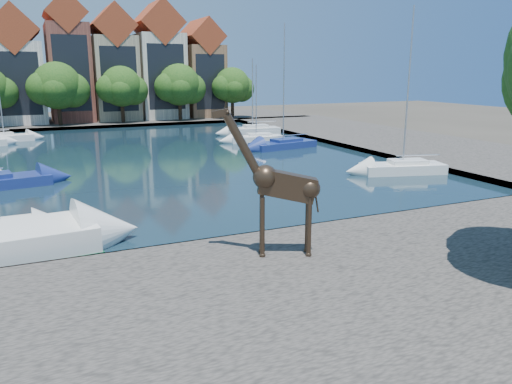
{
  "coord_description": "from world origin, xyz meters",
  "views": [
    {
      "loc": [
        -9.42,
        -19.14,
        7.41
      ],
      "look_at": [
        -1.73,
        -2.0,
        2.82
      ],
      "focal_mm": 35.0,
      "sensor_mm": 36.0,
      "label": 1
    }
  ],
  "objects": [
    {
      "name": "townhouse_east_mid",
      "position": [
        8.5,
        55.99,
        8.1
      ],
      "size": [
        6.43,
        9.18,
        16.65
      ],
      "color": "beige",
      "rests_on": "far_quay"
    },
    {
      "name": "water_basin",
      "position": [
        0.0,
        24.0,
        0.04
      ],
      "size": [
        38.0,
        50.0,
        0.08
      ],
      "primitive_type": "cube",
      "color": "black",
      "rests_on": "ground"
    },
    {
      "name": "sailboat_right_b",
      "position": [
        12.56,
        23.45,
        0.58
      ],
      "size": [
        6.91,
        3.45,
        11.55
      ],
      "color": "navy",
      "rests_on": "water_basin"
    },
    {
      "name": "far_quay",
      "position": [
        0.0,
        56.0,
        0.25
      ],
      "size": [
        60.0,
        16.0,
        0.5
      ],
      "primitive_type": "cube",
      "color": "#524D47",
      "rests_on": "ground"
    },
    {
      "name": "far_tree_mid_east",
      "position": [
        2.1,
        50.49,
        5.13
      ],
      "size": [
        7.02,
        5.4,
        7.52
      ],
      "color": "#332114",
      "rests_on": "far_quay"
    },
    {
      "name": "townhouse_west_inner",
      "position": [
        -10.5,
        55.99,
        7.35
      ],
      "size": [
        6.43,
        9.18,
        15.15
      ],
      "color": "silver",
      "rests_on": "far_quay"
    },
    {
      "name": "sailboat_right_c",
      "position": [
        12.0,
        28.55,
        0.55
      ],
      "size": [
        5.77,
        2.61,
        7.86
      ],
      "color": "white",
      "rests_on": "water_basin"
    },
    {
      "name": "townhouse_east_end",
      "position": [
        15.0,
        55.99,
        7.11
      ],
      "size": [
        5.44,
        9.18,
        14.43
      ],
      "color": "#8B6142",
      "rests_on": "far_quay"
    },
    {
      "name": "sailboat_right_d",
      "position": [
        14.14,
        34.37,
        0.68
      ],
      "size": [
        6.44,
        2.76,
        8.64
      ],
      "color": "silver",
      "rests_on": "water_basin"
    },
    {
      "name": "sailboat_right_a",
      "position": [
        15.0,
        9.11,
        0.64
      ],
      "size": [
        6.35,
        3.61,
        11.63
      ],
      "color": "white",
      "rests_on": "water_basin"
    },
    {
      "name": "townhouse_east_inner",
      "position": [
        2.0,
        55.99,
        7.73
      ],
      "size": [
        5.94,
        9.18,
        15.79
      ],
      "color": "tan",
      "rests_on": "far_quay"
    },
    {
      "name": "far_tree_far_east",
      "position": [
        18.09,
        50.49,
        5.08
      ],
      "size": [
        6.76,
        5.2,
        7.36
      ],
      "color": "#332114",
      "rests_on": "far_quay"
    },
    {
      "name": "right_quay",
      "position": [
        25.0,
        24.0,
        0.25
      ],
      "size": [
        14.0,
        52.0,
        0.5
      ],
      "primitive_type": "cube",
      "color": "#524D47",
      "rests_on": "ground"
    },
    {
      "name": "near_quay",
      "position": [
        0.0,
        -7.0,
        0.25
      ],
      "size": [
        50.0,
        14.0,
        0.5
      ],
      "primitive_type": "cube",
      "color": "#524D47",
      "rests_on": "ground"
    },
    {
      "name": "far_tree_east",
      "position": [
        10.11,
        50.49,
        5.24
      ],
      "size": [
        7.54,
        5.8,
        7.84
      ],
      "color": "#332114",
      "rests_on": "far_quay"
    },
    {
      "name": "townhouse_center",
      "position": [
        -4.0,
        55.99,
        8.36
      ],
      "size": [
        5.44,
        9.18,
        16.93
      ],
      "color": "brown",
      "rests_on": "far_quay"
    },
    {
      "name": "giraffe_statue",
      "position": [
        -1.2,
        -2.92,
        3.24
      ],
      "size": [
        3.77,
        1.83,
        5.59
      ],
      "color": "#34261A",
      "rests_on": "near_quay"
    },
    {
      "name": "far_tree_mid_west",
      "position": [
        -5.89,
        50.49,
        5.29
      ],
      "size": [
        7.8,
        6.0,
        8.0
      ],
      "color": "#332114",
      "rests_on": "far_quay"
    },
    {
      "name": "ground",
      "position": [
        0.0,
        0.0,
        0.0
      ],
      "size": [
        160.0,
        160.0,
        0.0
      ],
      "primitive_type": "plane",
      "color": "#38332B",
      "rests_on": "ground"
    },
    {
      "name": "sailboat_left_d",
      "position": [
        -12.2,
        39.43,
        0.59
      ],
      "size": [
        5.82,
        3.02,
        7.98
      ],
      "color": "white",
      "rests_on": "water_basin"
    }
  ]
}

